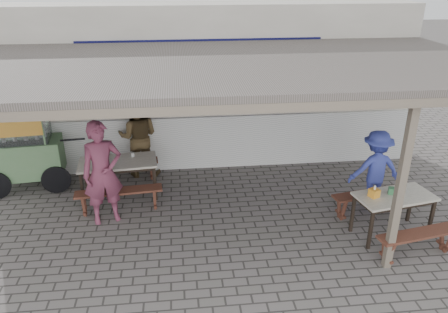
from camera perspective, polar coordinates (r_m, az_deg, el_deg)
ground at (r=7.41m, az=0.40°, el=-11.05°), size 60.00×60.00×0.00m
back_wall at (r=9.96m, az=-2.00°, el=9.17°), size 9.00×1.28×3.50m
warung_roof at (r=7.14m, az=-0.27°, el=11.52°), size 9.00×4.21×2.81m
table_left at (r=8.70m, az=-13.67°, el=-1.06°), size 1.54×0.89×0.75m
bench_left_street at (r=8.28m, az=-13.53°, el=-4.97°), size 1.59×0.42×0.45m
bench_left_wall at (r=9.42m, az=-13.41°, el=-1.30°), size 1.59×0.42×0.45m
table_right at (r=7.78m, az=21.37°, el=-5.28°), size 1.38×0.87×0.75m
bench_right_street at (r=7.51m, az=24.04°, el=-9.80°), size 1.41×0.53×0.45m
bench_right_wall at (r=8.39m, az=18.33°, el=-5.20°), size 1.41×0.53×0.45m
vendor_cart at (r=9.58m, az=-24.70°, el=0.99°), size 1.97×0.93×1.60m
patron_street_side at (r=7.81m, az=-15.57°, el=-2.11°), size 0.79×0.64×1.87m
patron_wall_side at (r=9.44m, az=-11.12°, el=2.54°), size 0.91×0.74×1.76m
patron_right_table at (r=8.60m, az=19.13°, el=-1.52°), size 0.98×0.57×1.50m
tissue_box at (r=7.54m, az=19.01°, el=-4.53°), size 0.18×0.18×0.14m
donation_box at (r=7.75m, az=21.27°, el=-4.22°), size 0.19×0.16×0.11m
condiment_jar at (r=8.81m, az=-11.84°, el=0.25°), size 0.07×0.07×0.08m
condiment_bowl at (r=8.79m, az=-15.60°, el=-0.31°), size 0.25×0.25×0.05m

